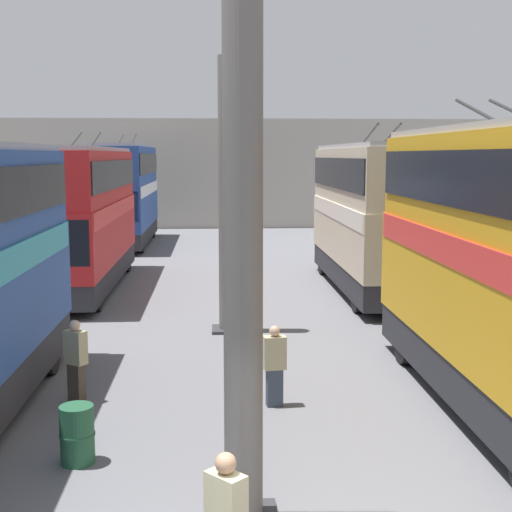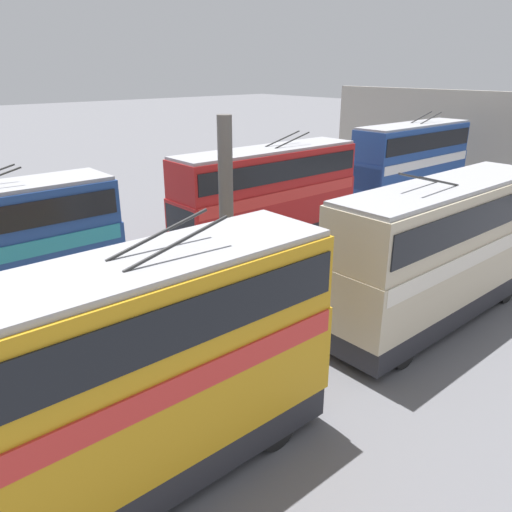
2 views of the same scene
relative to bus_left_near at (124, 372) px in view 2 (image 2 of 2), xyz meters
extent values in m
cylinder|color=#605B56|center=(6.44, 5.00, 0.63)|extent=(0.49, 0.49, 7.23)
cube|color=#333338|center=(6.44, 5.00, -2.94)|extent=(0.88, 0.88, 0.08)
cylinder|color=black|center=(3.19, -1.05, -2.44)|extent=(1.08, 0.30, 1.08)
cylinder|color=black|center=(3.19, 1.05, -2.44)|extent=(1.08, 0.30, 1.08)
cube|color=#28282D|center=(0.01, 0.00, -2.29)|extent=(9.35, 2.45, 0.79)
cube|color=gold|center=(0.01, 0.00, -0.78)|extent=(9.55, 2.50, 2.22)
cube|color=red|center=(0.01, 0.00, 0.06)|extent=(9.26, 2.54, 0.55)
cube|color=gold|center=(0.01, 0.00, 1.22)|extent=(9.45, 2.43, 1.78)
cube|color=black|center=(0.01, 0.00, 1.31)|extent=(9.16, 2.51, 0.98)
cube|color=#9E9EA3|center=(0.01, 0.00, 2.18)|extent=(9.35, 2.25, 0.14)
cylinder|color=#282828|center=(1.21, -0.35, 2.54)|extent=(2.35, 0.07, 0.65)
cylinder|color=#282828|center=(1.21, 0.35, 2.54)|extent=(2.35, 0.07, 0.65)
cylinder|color=black|center=(15.42, -1.05, -2.44)|extent=(1.08, 0.30, 1.08)
cylinder|color=black|center=(15.42, 1.05, -2.44)|extent=(1.08, 0.30, 1.08)
cylinder|color=black|center=(8.48, -1.05, -2.44)|extent=(1.08, 0.30, 1.08)
cylinder|color=black|center=(8.48, 1.05, -2.44)|extent=(1.08, 0.30, 1.08)
cube|color=#28282D|center=(11.85, 0.00, -2.29)|extent=(9.74, 2.45, 0.79)
cube|color=beige|center=(11.85, 0.00, -0.89)|extent=(9.94, 2.50, 1.99)
cube|color=silver|center=(11.85, 0.00, -0.18)|extent=(9.64, 2.54, 0.55)
cube|color=beige|center=(11.85, 0.00, 1.02)|extent=(9.84, 2.43, 1.85)
cube|color=black|center=(11.85, 0.00, 1.11)|extent=(9.54, 2.51, 1.02)
cube|color=#9E9EA3|center=(11.85, 0.00, 2.01)|extent=(9.74, 2.25, 0.14)
cube|color=black|center=(16.76, 0.00, -0.70)|extent=(0.12, 2.30, 1.27)
cylinder|color=#282828|center=(10.61, -0.35, 2.38)|extent=(2.35, 0.07, 0.65)
cylinder|color=#282828|center=(10.61, 0.35, 2.38)|extent=(2.35, 0.07, 0.65)
cylinder|color=black|center=(2.85, 8.94, -2.46)|extent=(1.04, 0.30, 1.04)
cylinder|color=black|center=(2.85, 11.04, -2.46)|extent=(1.04, 0.30, 1.04)
cylinder|color=black|center=(9.07, 8.94, -2.51)|extent=(0.94, 0.30, 0.94)
cylinder|color=black|center=(9.07, 11.04, -2.51)|extent=(0.94, 0.30, 0.94)
cylinder|color=black|center=(16.47, 8.94, -2.51)|extent=(0.94, 0.30, 0.94)
cylinder|color=black|center=(16.47, 11.04, -2.51)|extent=(0.94, 0.30, 0.94)
cube|color=#28282D|center=(12.87, 9.99, -2.34)|extent=(10.19, 2.45, 0.76)
cube|color=red|center=(12.87, 9.99, -0.93)|extent=(10.40, 2.50, 2.06)
cube|color=red|center=(12.87, 9.99, -0.18)|extent=(10.09, 2.54, 0.55)
cube|color=red|center=(12.87, 9.99, 0.97)|extent=(10.29, 2.43, 1.75)
cube|color=black|center=(12.87, 9.99, 1.06)|extent=(9.98, 2.51, 0.96)
cube|color=#9E9EA3|center=(12.87, 9.99, 1.92)|extent=(10.19, 2.25, 0.14)
cube|color=black|center=(7.73, 9.99, -0.73)|extent=(0.12, 2.30, 1.32)
cylinder|color=#282828|center=(14.17, 9.64, 2.28)|extent=(2.35, 0.07, 0.65)
cylinder|color=#282828|center=(14.17, 10.34, 2.28)|extent=(2.35, 0.07, 0.65)
cylinder|color=black|center=(22.06, 8.94, -2.51)|extent=(0.95, 0.30, 0.95)
cylinder|color=black|center=(22.06, 11.04, -2.51)|extent=(0.95, 0.30, 0.95)
cylinder|color=black|center=(28.73, 8.94, -2.51)|extent=(0.95, 0.30, 0.95)
cylinder|color=black|center=(28.73, 11.04, -2.51)|extent=(0.95, 0.30, 0.95)
cube|color=#28282D|center=(25.50, 9.99, -2.34)|extent=(9.47, 2.45, 0.76)
cube|color=#234793|center=(25.50, 9.99, -0.85)|extent=(9.67, 2.50, 2.21)
cube|color=white|center=(25.50, 9.99, -0.03)|extent=(9.38, 2.54, 0.55)
cube|color=#234793|center=(25.50, 9.99, 1.19)|extent=(9.57, 2.43, 1.89)
cube|color=black|center=(25.50, 9.99, 1.29)|extent=(9.28, 2.51, 1.04)
cube|color=#9E9EA3|center=(25.50, 9.99, 2.21)|extent=(9.47, 2.25, 0.14)
cube|color=black|center=(20.72, 9.99, -0.63)|extent=(0.12, 2.30, 1.41)
cylinder|color=#282828|center=(26.71, 9.64, 2.57)|extent=(2.35, 0.07, 0.65)
cylinder|color=#282828|center=(26.71, 10.34, 2.57)|extent=(2.35, 0.07, 0.65)
cube|color=#473D33|center=(1.06, 8.01, -2.61)|extent=(0.33, 0.36, 0.74)
cube|color=tan|center=(1.06, 8.01, -1.92)|extent=(0.43, 0.48, 0.65)
sphere|color=beige|center=(1.06, 8.01, -1.49)|extent=(0.21, 0.21, 0.21)
cube|color=#384251|center=(0.59, 4.24, -2.62)|extent=(0.24, 0.32, 0.72)
cube|color=tan|center=(0.59, 4.24, -1.95)|extent=(0.29, 0.45, 0.63)
sphere|color=tan|center=(0.59, 4.24, -1.53)|extent=(0.20, 0.20, 0.20)
camera|label=1|loc=(-12.30, 5.34, 1.71)|focal=50.00mm
camera|label=2|loc=(-3.51, -8.08, 5.67)|focal=35.00mm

